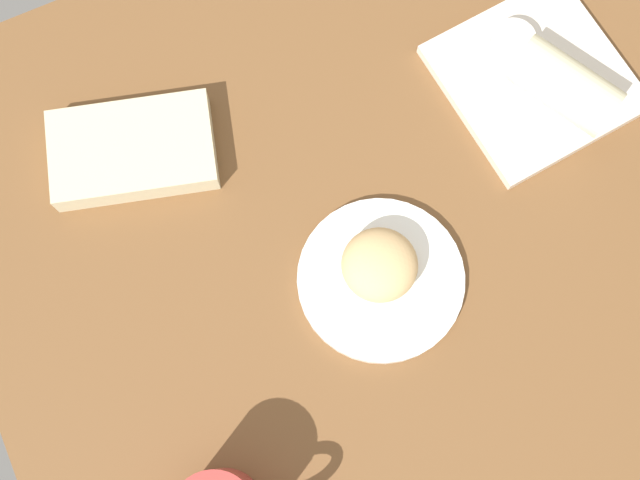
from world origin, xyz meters
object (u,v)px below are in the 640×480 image
Objects in this scene: scone_pastry at (380,265)px; sauce_cup at (512,43)px; square_plate at (534,78)px; book_stack at (133,150)px; round_plate at (381,279)px; breakfast_wrap at (565,86)px.

scone_pastry reaches higher than sauce_cup.
square_plate is at bearing -153.97° from scone_pastry.
square_plate is 52.54cm from book_stack.
breakfast_wrap is at bearing -159.16° from round_plate.
scone_pastry is at bearing 26.03° from square_plate.
round_plate is 0.89× the size of book_stack.
breakfast_wrap is 0.58× the size of book_stack.
square_plate is 1.66× the size of breakfast_wrap.
scone_pastry is at bearing -96.28° from round_plate.
sauce_cup is 9.17cm from breakfast_wrap.
breakfast_wrap is at bearing 104.48° from sauce_cup.
breakfast_wrap reaches higher than round_plate.
breakfast_wrap reaches higher than square_plate.
square_plate is 3.92× the size of sauce_cup.
breakfast_wrap is at bearing -160.87° from scone_pastry.
sauce_cup is 50.40cm from book_stack.
breakfast_wrap is (-2.25, 8.71, 1.76)cm from sauce_cup.
book_stack is (52.08, -16.13, -3.07)cm from breakfast_wrap.
square_plate is 5.50cm from sauce_cup.
round_plate is 3.53cm from scone_pastry.
scone_pastry reaches higher than book_stack.
breakfast_wrap is at bearing 162.79° from book_stack.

